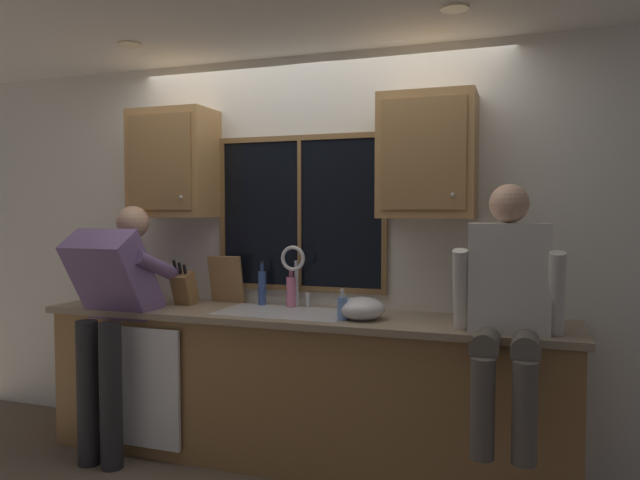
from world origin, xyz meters
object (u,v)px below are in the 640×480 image
(person_sitting_on_counter, at_px, (507,299))
(bottle_tall_clear, at_px, (291,291))
(cutting_board, at_px, (226,279))
(bottle_green_glass, at_px, (262,287))
(person_standing, at_px, (113,304))
(soap_dispenser, at_px, (343,308))
(mixing_bowl, at_px, (362,309))
(knife_block, at_px, (185,289))

(person_sitting_on_counter, distance_m, bottle_tall_clear, 1.43)
(cutting_board, bearing_deg, bottle_green_glass, -1.50)
(cutting_board, xyz_separation_m, bottle_tall_clear, (0.48, -0.02, -0.05))
(person_standing, height_order, soap_dispenser, person_standing)
(person_standing, xyz_separation_m, person_sitting_on_counter, (2.33, 0.05, 0.14))
(person_standing, distance_m, mixing_bowl, 1.54)
(bottle_green_glass, bearing_deg, knife_block, -161.46)
(person_sitting_on_counter, bearing_deg, soap_dispenser, 171.50)
(person_standing, relative_size, soap_dispenser, 8.58)
(soap_dispenser, bearing_deg, bottle_tall_clear, 143.58)
(knife_block, bearing_deg, bottle_green_glass, 18.54)
(person_standing, height_order, cutting_board, person_standing)
(mixing_bowl, relative_size, soap_dispenser, 1.47)
(bottle_tall_clear, bearing_deg, mixing_bowl, -25.79)
(cutting_board, height_order, bottle_green_glass, cutting_board)
(cutting_board, relative_size, bottle_green_glass, 1.12)
(person_standing, height_order, bottle_tall_clear, person_standing)
(knife_block, relative_size, bottle_green_glass, 1.11)
(person_standing, bearing_deg, cutting_board, 47.24)
(person_standing, relative_size, knife_block, 4.90)
(person_sitting_on_counter, height_order, mixing_bowl, person_sitting_on_counter)
(person_standing, bearing_deg, knife_block, 52.70)
(person_sitting_on_counter, xyz_separation_m, mixing_bowl, (-0.80, 0.20, -0.12))
(person_standing, bearing_deg, mixing_bowl, 9.51)
(person_sitting_on_counter, xyz_separation_m, soap_dispenser, (-0.90, 0.13, -0.11))
(mixing_bowl, distance_m, bottle_tall_clear, 0.60)
(soap_dispenser, bearing_deg, cutting_board, 159.27)
(mixing_bowl, bearing_deg, person_sitting_on_counter, -14.20)
(person_standing, bearing_deg, soap_dispenser, 7.42)
(bottle_tall_clear, bearing_deg, cutting_board, 177.48)
(soap_dispenser, bearing_deg, bottle_green_glass, 152.42)
(mixing_bowl, height_order, bottle_green_glass, bottle_green_glass)
(knife_block, bearing_deg, bottle_tall_clear, 12.05)
(bottle_green_glass, bearing_deg, person_sitting_on_counter, -17.11)
(mixing_bowl, height_order, soap_dispenser, soap_dispenser)
(person_sitting_on_counter, bearing_deg, bottle_green_glass, 162.89)
(knife_block, xyz_separation_m, bottle_green_glass, (0.49, 0.16, 0.01))
(bottle_green_glass, relative_size, bottle_tall_clear, 1.14)
(soap_dispenser, relative_size, bottle_tall_clear, 0.72)
(cutting_board, distance_m, bottle_tall_clear, 0.49)
(knife_block, relative_size, soap_dispenser, 1.75)
(soap_dispenser, height_order, bottle_tall_clear, bottle_tall_clear)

